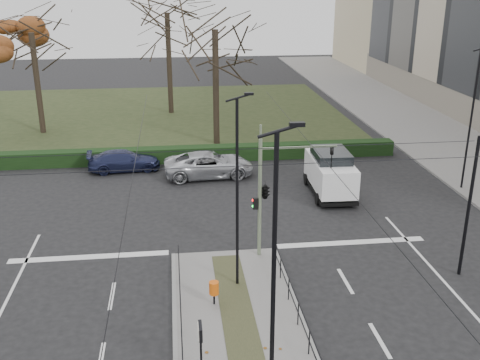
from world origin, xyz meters
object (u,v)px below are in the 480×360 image
at_px(parked_car_third, 124,161).
at_px(bare_tree_near, 215,38).
at_px(litter_bin, 214,288).
at_px(bare_tree_center, 167,20).
at_px(white_van, 330,172).
at_px(streetlamp_median_near, 274,282).
at_px(streetlamp_sidewalk, 472,118).
at_px(traffic_light, 267,189).
at_px(rust_tree, 31,33).
at_px(streetlamp_median_far, 238,193).
at_px(info_panel, 200,338).
at_px(parked_car_fourth, 209,165).

xyz_separation_m(parked_car_third, bare_tree_near, (6.35, 5.15, 7.01)).
distance_m(litter_bin, bare_tree_center, 32.80).
xyz_separation_m(litter_bin, bare_tree_center, (-1.43, 31.93, 7.34)).
bearing_deg(bare_tree_near, white_van, -62.40).
relative_size(streetlamp_median_near, streetlamp_sidewalk, 1.04).
relative_size(traffic_light, bare_tree_near, 0.49).
bearing_deg(bare_tree_center, streetlamp_sidewalk, -51.90).
xyz_separation_m(traffic_light, streetlamp_sidewalk, (12.71, 6.83, 1.05)).
relative_size(rust_tree, bare_tree_near, 0.93).
height_order(traffic_light, rust_tree, rust_tree).
xyz_separation_m(white_van, rust_tree, (-18.97, 15.40, 6.41)).
bearing_deg(white_van, parked_car_third, 155.08).
bearing_deg(parked_car_third, white_van, -120.59).
bearing_deg(litter_bin, parked_car_third, 105.27).
height_order(traffic_light, bare_tree_center, bare_tree_center).
relative_size(streetlamp_median_far, bare_tree_center, 0.67).
xyz_separation_m(streetlamp_sidewalk, parked_car_third, (-19.80, 5.86, -3.62)).
distance_m(traffic_light, info_panel, 8.91).
xyz_separation_m(white_van, bare_tree_center, (-8.88, 21.03, 6.81)).
bearing_deg(streetlamp_median_near, streetlamp_median_far, 90.65).
relative_size(info_panel, streetlamp_sidewalk, 0.26).
bearing_deg(traffic_light, info_panel, -112.14).
xyz_separation_m(litter_bin, bare_tree_near, (1.86, 21.60, 6.86)).
distance_m(streetlamp_median_far, parked_car_fourth, 13.72).
bearing_deg(bare_tree_center, streetlamp_median_far, -85.36).
xyz_separation_m(traffic_light, streetlamp_median_near, (-1.46, -9.70, 1.23)).
distance_m(traffic_light, bare_tree_center, 28.88).
xyz_separation_m(streetlamp_median_near, streetlamp_sidewalk, (14.17, 16.54, -0.17)).
distance_m(traffic_light, bare_tree_near, 18.40).
height_order(streetlamp_median_near, streetlamp_median_far, streetlamp_median_near).
xyz_separation_m(litter_bin, white_van, (7.45, 10.90, 0.53)).
relative_size(streetlamp_median_far, rust_tree, 0.77).
relative_size(parked_car_fourth, bare_tree_near, 0.51).
xyz_separation_m(litter_bin, streetlamp_sidewalk, (15.31, 10.60, 3.47)).
height_order(info_panel, rust_tree, rust_tree).
height_order(parked_car_third, bare_tree_near, bare_tree_near).
relative_size(litter_bin, streetlamp_sidewalk, 0.12).
height_order(white_van, rust_tree, rust_tree).
bearing_deg(white_van, bare_tree_near, 117.60).
height_order(rust_tree, bare_tree_center, bare_tree_center).
height_order(info_panel, parked_car_fourth, info_panel).
xyz_separation_m(parked_car_fourth, white_van, (6.62, -3.77, 0.57)).
relative_size(traffic_light, white_van, 1.07).
bearing_deg(parked_car_fourth, bare_tree_near, -12.34).
bearing_deg(bare_tree_center, streetlamp_median_near, -86.13).
height_order(parked_car_fourth, rust_tree, rust_tree).
height_order(info_panel, streetlamp_sidewalk, streetlamp_sidewalk).
height_order(white_van, bare_tree_near, bare_tree_near).
distance_m(parked_car_fourth, bare_tree_center, 18.91).
xyz_separation_m(streetlamp_median_far, bare_tree_near, (0.80, 20.24, 3.60)).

